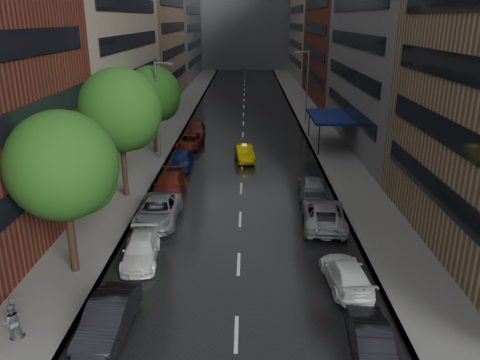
{
  "coord_description": "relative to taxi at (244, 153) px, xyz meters",
  "views": [
    {
      "loc": [
        0.38,
        -12.67,
        12.77
      ],
      "look_at": [
        0.0,
        15.42,
        3.0
      ],
      "focal_mm": 35.0,
      "sensor_mm": 36.0,
      "label": 1
    }
  ],
  "objects": [
    {
      "name": "parked_cars_right",
      "position": [
        5.19,
        -16.38,
        0.02
      ],
      "size": [
        3.15,
        22.1,
        1.61
      ],
      "color": "black",
      "rests_on": "ground"
    },
    {
      "name": "parked_cars_left",
      "position": [
        -5.61,
        -7.82,
        0.04
      ],
      "size": [
        2.79,
        40.82,
        1.61
      ],
      "color": "black",
      "rests_on": "ground"
    },
    {
      "name": "tree_far",
      "position": [
        -8.81,
        2.36,
        5.14
      ],
      "size": [
        5.37,
        5.37,
        8.56
      ],
      "color": "#382619",
      "rests_on": "ground"
    },
    {
      "name": "building_far",
      "position": [
        -0.21,
        88.27,
        15.28
      ],
      "size": [
        40.0,
        14.0,
        32.0
      ],
      "primitive_type": "cube",
      "color": "slate",
      "rests_on": "ground"
    },
    {
      "name": "road",
      "position": [
        -0.21,
        20.27,
        -0.71
      ],
      "size": [
        14.0,
        140.0,
        0.01
      ],
      "primitive_type": "cube",
      "color": "black",
      "rests_on": "ground"
    },
    {
      "name": "ped_black_umbrella",
      "position": [
        -9.4,
        -26.31,
        0.67
      ],
      "size": [
        0.98,
        0.98,
        2.09
      ],
      "color": "#535358",
      "rests_on": "sidewalk_left"
    },
    {
      "name": "taxi",
      "position": [
        0.0,
        0.0,
        0.0
      ],
      "size": [
        2.1,
        4.53,
        1.44
      ],
      "primitive_type": "imported",
      "rotation": [
        0.0,
        0.0,
        0.13
      ],
      "color": "yellow",
      "rests_on": "ground"
    },
    {
      "name": "sidewalk_right",
      "position": [
        8.79,
        20.27,
        -0.64
      ],
      "size": [
        4.0,
        140.0,
        0.15
      ],
      "primitive_type": "cube",
      "color": "gray",
      "rests_on": "ground"
    },
    {
      "name": "tree_mid",
      "position": [
        -8.81,
        -9.65,
        5.84
      ],
      "size": [
        6.01,
        6.01,
        9.58
      ],
      "color": "#382619",
      "rests_on": "ground"
    },
    {
      "name": "buildings_right",
      "position": [
        14.79,
        26.97,
        14.31
      ],
      "size": [
        8.05,
        109.1,
        36.0
      ],
      "color": "#937A5B",
      "rests_on": "ground"
    },
    {
      "name": "awning",
      "position": [
        8.78,
        5.27,
        2.41
      ],
      "size": [
        4.0,
        8.0,
        3.12
      ],
      "color": "navy",
      "rests_on": "sidewalk_right"
    },
    {
      "name": "street_lamp_left",
      "position": [
        -7.93,
        0.27,
        4.17
      ],
      "size": [
        1.74,
        0.22,
        9.0
      ],
      "color": "gray",
      "rests_on": "sidewalk_left"
    },
    {
      "name": "tree_near",
      "position": [
        -8.81,
        -20.76,
        5.21
      ],
      "size": [
        5.44,
        5.44,
        8.67
      ],
      "color": "#382619",
      "rests_on": "ground"
    },
    {
      "name": "sidewalk_left",
      "position": [
        -9.21,
        20.27,
        -0.64
      ],
      "size": [
        4.0,
        140.0,
        0.15
      ],
      "primitive_type": "cube",
      "color": "gray",
      "rests_on": "ground"
    },
    {
      "name": "street_lamp_right",
      "position": [
        7.51,
        15.27,
        4.17
      ],
      "size": [
        1.74,
        0.22,
        9.0
      ],
      "color": "gray",
      "rests_on": "sidewalk_right"
    }
  ]
}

